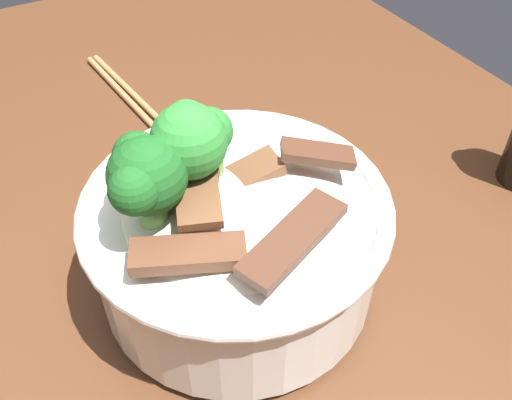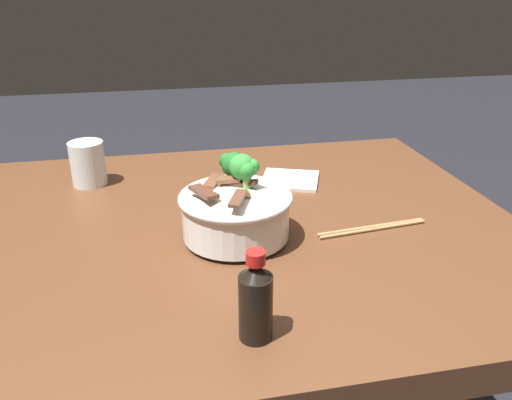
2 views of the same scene
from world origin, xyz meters
TOP-DOWN VIEW (x-y plane):
  - dining_table at (0.00, 0.00)m, footprint 1.18×0.93m
  - rice_bowl at (0.01, -0.06)m, footprint 0.21×0.21m
  - drinking_glass at (-0.28, 0.27)m, footprint 0.08×0.08m
  - chopsticks_pair at (0.28, -0.08)m, footprint 0.23×0.04m
  - soy_sauce_bottle at (-0.01, -0.35)m, footprint 0.05×0.05m
  - folded_napkin at (0.19, 0.19)m, footprint 0.17×0.16m

SIDE VIEW (x-z plane):
  - dining_table at x=0.00m, z-range 0.26..1.03m
  - chopsticks_pair at x=0.28m, z-range 0.77..0.78m
  - folded_napkin at x=0.19m, z-range 0.77..0.78m
  - drinking_glass at x=-0.28m, z-range 0.76..0.87m
  - soy_sauce_bottle at x=-0.01m, z-range 0.76..0.90m
  - rice_bowl at x=0.01m, z-range 0.75..0.91m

